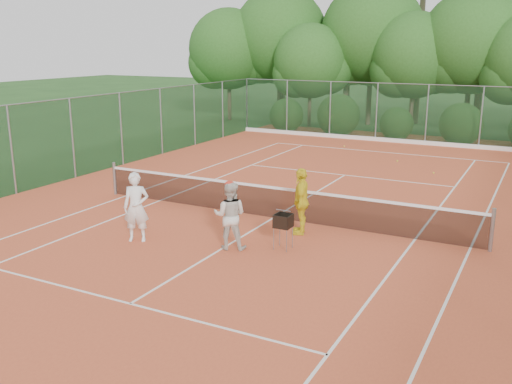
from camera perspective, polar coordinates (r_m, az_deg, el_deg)
ground at (r=16.70m, az=1.69°, el=-2.71°), size 120.00×120.00×0.00m
clay_court at (r=16.69m, az=1.70°, el=-2.68°), size 18.00×36.00×0.02m
tennis_net at (r=16.55m, az=1.71°, el=-0.95°), size 11.97×0.10×1.10m
player_white at (r=14.88m, az=-11.89°, el=-1.49°), size 0.78×0.68×1.80m
player_center_grp at (r=14.04m, az=-2.63°, el=-2.35°), size 0.99×0.87×1.73m
player_yellow at (r=15.18m, az=4.55°, el=-0.91°), size 0.74×1.14×1.79m
ball_hopper at (r=14.04m, az=2.75°, el=-2.96°), size 0.39×0.39×0.90m
stray_ball_a at (r=28.67m, az=8.82°, el=4.55°), size 0.07×0.07×0.07m
stray_ball_b at (r=25.46m, az=13.95°, el=3.03°), size 0.07×0.07×0.07m
stray_ball_c at (r=23.47m, az=17.33°, el=1.84°), size 0.07×0.07×0.07m
court_markings at (r=16.69m, az=1.70°, el=-2.63°), size 11.03×23.83×0.01m
fence_back at (r=30.36m, az=14.32°, el=7.62°), size 18.07×0.07×3.00m
fence_left at (r=20.76m, az=-23.25°, el=3.86°), size 0.07×33.07×3.00m
tropical_treeline at (r=35.01m, az=19.13°, el=14.05°), size 32.10×8.49×15.03m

